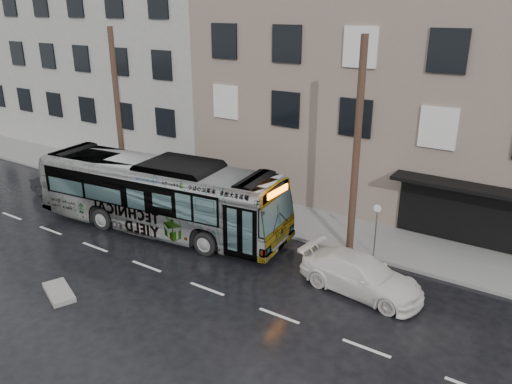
% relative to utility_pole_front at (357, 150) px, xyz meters
% --- Properties ---
extents(ground, '(120.00, 120.00, 0.00)m').
position_rel_utility_pole_front_xyz_m(ground, '(-6.50, -3.30, -4.65)').
color(ground, black).
rests_on(ground, ground).
extents(sidewalk, '(90.00, 3.60, 0.15)m').
position_rel_utility_pole_front_xyz_m(sidewalk, '(-6.50, 1.60, -4.58)').
color(sidewalk, gray).
rests_on(sidewalk, ground).
extents(building_taupe, '(20.00, 12.00, 11.00)m').
position_rel_utility_pole_front_xyz_m(building_taupe, '(-1.50, 9.40, 0.85)').
color(building_taupe, gray).
rests_on(building_taupe, ground).
extents(building_grey, '(26.00, 15.00, 16.00)m').
position_rel_utility_pole_front_xyz_m(building_grey, '(-24.50, 10.90, 3.35)').
color(building_grey, '#A8A69F').
rests_on(building_grey, ground).
extents(utility_pole_front, '(0.30, 0.30, 9.00)m').
position_rel_utility_pole_front_xyz_m(utility_pole_front, '(0.00, 0.00, 0.00)').
color(utility_pole_front, '#4C3226').
rests_on(utility_pole_front, sidewalk).
extents(utility_pole_rear, '(0.30, 0.30, 9.00)m').
position_rel_utility_pole_front_xyz_m(utility_pole_rear, '(-14.00, 0.00, 0.00)').
color(utility_pole_rear, '#4C3226').
rests_on(utility_pole_rear, sidewalk).
extents(sign_post, '(0.06, 0.06, 2.40)m').
position_rel_utility_pole_front_xyz_m(sign_post, '(1.10, 0.00, -3.30)').
color(sign_post, slate).
rests_on(sign_post, sidewalk).
extents(bus, '(12.96, 4.38, 3.54)m').
position_rel_utility_pole_front_xyz_m(bus, '(-8.57, -2.72, -2.88)').
color(bus, '#B2B2B2').
rests_on(bus, ground).
extents(white_sedan, '(4.92, 2.43, 1.38)m').
position_rel_utility_pole_front_xyz_m(white_sedan, '(1.61, -2.73, -3.96)').
color(white_sedan, white).
rests_on(white_sedan, ground).
extents(dark_sedan, '(4.00, 1.43, 1.31)m').
position_rel_utility_pole_front_xyz_m(dark_sedan, '(-16.23, -2.63, -3.99)').
color(dark_sedan, black).
rests_on(dark_sedan, ground).
extents(slush_pile, '(1.97, 1.42, 0.18)m').
position_rel_utility_pole_front_xyz_m(slush_pile, '(-7.68, -9.14, -4.56)').
color(slush_pile, gray).
rests_on(slush_pile, ground).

